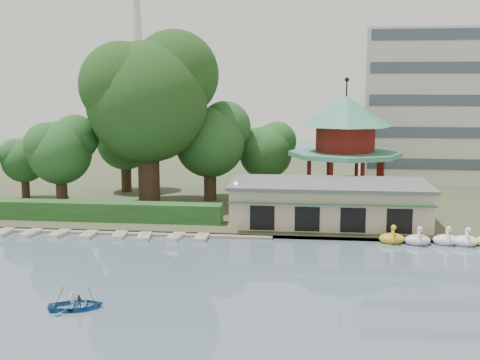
# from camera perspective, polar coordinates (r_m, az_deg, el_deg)

# --- Properties ---
(ground_plane) EXTENTS (220.00, 220.00, 0.00)m
(ground_plane) POSITION_cam_1_polar(r_m,az_deg,el_deg) (37.75, -6.23, -11.85)
(ground_plane) COLOR slate
(ground_plane) RESTS_ON ground
(shore) EXTENTS (220.00, 70.00, 0.40)m
(shore) POSITION_cam_1_polar(r_m,az_deg,el_deg) (87.73, 1.20, 0.44)
(shore) COLOR #424930
(shore) RESTS_ON ground
(embankment) EXTENTS (220.00, 0.60, 0.30)m
(embankment) POSITION_cam_1_polar(r_m,az_deg,el_deg) (53.93, -2.20, -5.17)
(embankment) COLOR gray
(embankment) RESTS_ON ground
(dock) EXTENTS (34.00, 1.60, 0.24)m
(dock) POSITION_cam_1_polar(r_m,az_deg,el_deg) (56.86, -14.30, -4.73)
(dock) COLOR gray
(dock) RESTS_ON ground
(boathouse) EXTENTS (18.60, 9.39, 3.90)m
(boathouse) POSITION_cam_1_polar(r_m,az_deg,el_deg) (57.45, 8.41, -2.11)
(boathouse) COLOR #C8B298
(boathouse) RESTS_ON shore
(pavilion) EXTENTS (12.40, 12.40, 13.50)m
(pavilion) POSITION_cam_1_polar(r_m,az_deg,el_deg) (66.75, 9.95, 3.86)
(pavilion) COLOR #C8B298
(pavilion) RESTS_ON shore
(broadcast_tower) EXTENTS (8.00, 8.00, 96.00)m
(broadcast_tower) POSITION_cam_1_polar(r_m,az_deg,el_deg) (182.51, -9.82, 15.48)
(broadcast_tower) COLOR silver
(broadcast_tower) RESTS_ON ground
(hedge) EXTENTS (30.00, 2.00, 1.80)m
(hedge) POSITION_cam_1_polar(r_m,az_deg,el_deg) (60.69, -15.91, -2.79)
(hedge) COLOR #265825
(hedge) RESTS_ON shore
(lamp_post) EXTENTS (0.36, 0.36, 4.28)m
(lamp_post) POSITION_cam_1_polar(r_m,az_deg,el_deg) (54.69, -0.40, -1.54)
(lamp_post) COLOR black
(lamp_post) RESTS_ON shore
(big_tree) EXTENTS (14.10, 13.14, 18.81)m
(big_tree) POSITION_cam_1_polar(r_m,az_deg,el_deg) (64.77, -8.62, 8.15)
(big_tree) COLOR #3A281C
(big_tree) RESTS_ON shore
(small_trees) EXTENTS (39.23, 16.90, 11.15)m
(small_trees) POSITION_cam_1_polar(r_m,az_deg,el_deg) (69.14, -9.25, 3.36)
(small_trees) COLOR #3A281C
(small_trees) RESTS_ON shore
(swan_boats) EXTENTS (14.30, 2.13, 1.92)m
(swan_boats) POSITION_cam_1_polar(r_m,az_deg,el_deg) (54.29, 20.65, -5.40)
(swan_boats) COLOR gold
(swan_boats) RESTS_ON ground
(moored_rowboats) EXTENTS (27.05, 2.75, 0.36)m
(moored_rowboats) POSITION_cam_1_polar(r_m,az_deg,el_deg) (56.36, -16.71, -4.90)
(moored_rowboats) COLOR beige
(moored_rowboats) RESTS_ON ground
(rowboat_with_passengers) EXTENTS (5.32, 4.45, 2.01)m
(rowboat_with_passengers) POSITION_cam_1_polar(r_m,az_deg,el_deg) (38.34, -15.29, -11.04)
(rowboat_with_passengers) COLOR #25639F
(rowboat_with_passengers) RESTS_ON ground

